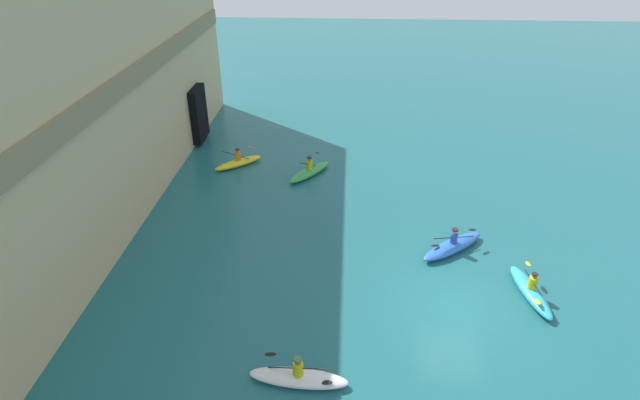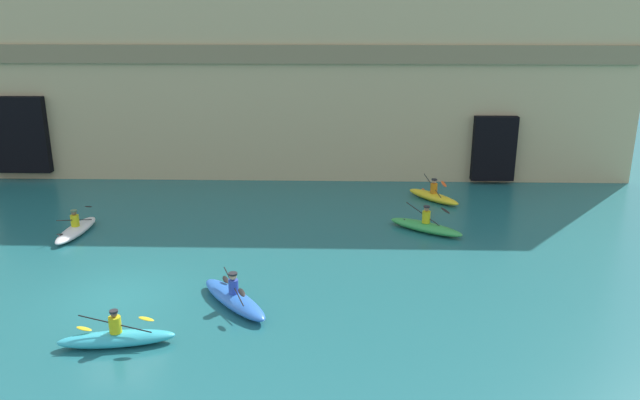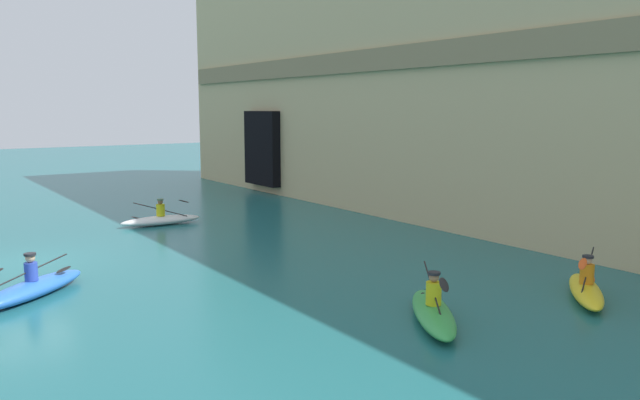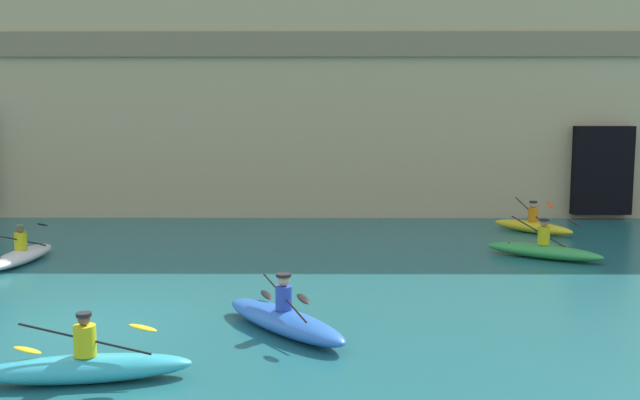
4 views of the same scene
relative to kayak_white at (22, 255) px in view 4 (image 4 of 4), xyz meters
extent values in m
plane|color=#1E6066|center=(3.71, -5.69, -0.22)|extent=(120.00, 120.00, 0.00)
cube|color=tan|center=(5.68, 12.31, 6.34)|extent=(41.42, 7.75, 13.12)
cube|color=#847555|center=(5.68, 8.39, 6.47)|extent=(40.59, 0.24, 0.94)
cube|color=black|center=(19.03, 8.29, 1.68)|extent=(2.23, 0.70, 3.40)
ellipsoid|color=white|center=(0.00, 0.00, -0.04)|extent=(1.02, 3.25, 0.37)
cylinder|color=gold|center=(0.00, 0.00, 0.39)|extent=(0.34, 0.34, 0.48)
sphere|color=brown|center=(0.00, 0.00, 0.73)|extent=(0.21, 0.21, 0.21)
cylinder|color=#4C6B4C|center=(0.00, 0.00, 0.81)|extent=(0.26, 0.26, 0.06)
cylinder|color=black|center=(0.00, 0.00, 0.41)|extent=(0.60, 2.03, 0.69)
ellipsoid|color=black|center=(0.25, 0.90, 0.70)|extent=(0.29, 0.47, 0.18)
ellipsoid|color=blue|center=(7.58, -6.16, -0.01)|extent=(2.83, 3.27, 0.43)
cylinder|color=#2D47B7|center=(7.58, -6.16, 0.44)|extent=(0.31, 0.31, 0.45)
sphere|color=tan|center=(7.58, -6.16, 0.78)|extent=(0.23, 0.23, 0.23)
cylinder|color=#232328|center=(7.58, -6.16, 0.87)|extent=(0.29, 0.29, 0.06)
cylinder|color=black|center=(7.58, -6.16, 0.46)|extent=(0.93, 1.92, 0.45)
ellipsoid|color=black|center=(7.97, -7.00, 0.64)|extent=(0.35, 0.48, 0.13)
ellipsoid|color=black|center=(7.18, -5.31, 0.28)|extent=(0.35, 0.48, 0.13)
ellipsoid|color=yellow|center=(15.50, 5.05, -0.02)|extent=(2.50, 2.78, 0.40)
cylinder|color=orange|center=(15.50, 5.05, 0.42)|extent=(0.34, 0.34, 0.48)
sphere|color=tan|center=(15.50, 5.05, 0.76)|extent=(0.21, 0.21, 0.21)
cylinder|color=#232328|center=(15.50, 5.05, 0.85)|extent=(0.27, 0.27, 0.06)
cylinder|color=black|center=(15.50, 5.05, 0.44)|extent=(0.80, 1.72, 0.95)
ellipsoid|color=#D84C19|center=(15.17, 5.80, 0.03)|extent=(0.33, 0.45, 0.24)
ellipsoid|color=#D84C19|center=(15.84, 4.30, 0.85)|extent=(0.33, 0.45, 0.24)
ellipsoid|color=green|center=(14.56, 0.75, -0.03)|extent=(3.17, 2.57, 0.40)
cylinder|color=gold|center=(14.56, 0.75, 0.43)|extent=(0.34, 0.34, 0.51)
sphere|color=#9E704C|center=(14.56, 0.75, 0.79)|extent=(0.22, 0.22, 0.22)
cylinder|color=#232328|center=(14.56, 0.75, 0.88)|extent=(0.27, 0.27, 0.06)
cylinder|color=black|center=(14.56, 0.75, 0.45)|extent=(1.62, 0.99, 0.95)
ellipsoid|color=black|center=(13.86, 1.17, 0.04)|extent=(0.45, 0.37, 0.24)
ellipsoid|color=black|center=(15.26, 0.33, 0.86)|extent=(0.45, 0.37, 0.24)
ellipsoid|color=#33B2C6|center=(4.67, -8.67, -0.02)|extent=(3.29, 1.21, 0.42)
cylinder|color=gold|center=(4.67, -8.67, 0.43)|extent=(0.34, 0.34, 0.48)
sphere|color=brown|center=(4.67, -8.67, 0.77)|extent=(0.19, 0.19, 0.19)
cylinder|color=#232328|center=(4.67, -8.67, 0.84)|extent=(0.24, 0.24, 0.06)
cylinder|color=black|center=(4.67, -8.67, 0.46)|extent=(2.06, 0.15, 0.47)
ellipsoid|color=yellow|center=(3.76, -8.63, 0.26)|extent=(0.45, 0.20, 0.14)
ellipsoid|color=yellow|center=(5.58, -8.72, 0.65)|extent=(0.45, 0.20, 0.14)
camera|label=1|loc=(-10.87, -1.32, 12.83)|focal=28.00mm
camera|label=2|loc=(10.81, -23.96, 8.97)|focal=35.00mm
camera|label=3|loc=(23.98, -8.82, 4.44)|focal=35.00mm
camera|label=4|loc=(8.34, -19.19, 3.90)|focal=40.00mm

